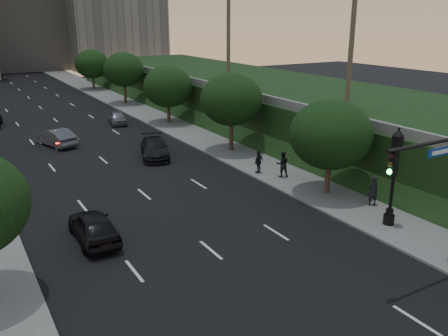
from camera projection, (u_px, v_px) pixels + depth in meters
ground at (270, 300)px, 19.43m from camera, size 160.00×160.00×0.00m
road_surface at (81, 141)px, 44.05m from camera, size 16.00×140.00×0.02m
sidewalk_right at (181, 128)px, 48.98m from camera, size 4.50×140.00×0.15m
embankment at (284, 103)px, 52.43m from camera, size 18.00×90.00×4.00m
parapet_wall at (217, 87)px, 47.61m from camera, size 0.35×90.00×0.70m
office_block_mid at (17, 7)px, 102.09m from camera, size 22.00×18.00×26.00m
tree_right_a at (331, 135)px, 29.75m from camera, size 5.20×5.20×6.24m
tree_right_b at (231, 99)px, 39.44m from camera, size 5.20×5.20×6.74m
tree_right_c at (168, 86)px, 50.27m from camera, size 5.20×5.20×6.24m
tree_right_d at (124, 70)px, 61.61m from camera, size 5.20×5.20×6.74m
tree_right_e at (92, 64)px, 74.07m from camera, size 5.20×5.20×6.24m
street_lamp at (393, 182)px, 25.44m from camera, size 0.64×0.64×5.62m
sedan_near_left at (93, 226)px, 24.35m from camera, size 1.95×4.71×1.60m
sedan_mid_left at (56, 137)px, 42.36m from camera, size 3.05×5.10×1.59m
sedan_near_right at (155, 148)px, 38.94m from camera, size 3.68×5.70×1.54m
sedan_far_right at (117, 118)px, 51.10m from camera, size 2.35×4.32×1.39m
pedestrian_a at (373, 191)px, 28.58m from camera, size 0.77×0.62×1.84m
pedestrian_b at (282, 164)px, 33.69m from camera, size 1.12×1.02×1.87m
pedestrian_c at (259, 162)px, 34.54m from camera, size 1.07×0.74×1.68m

